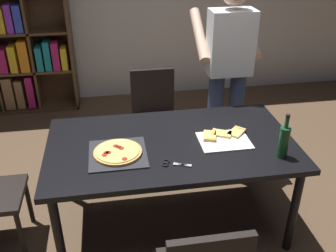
% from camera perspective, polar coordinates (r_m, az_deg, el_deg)
% --- Properties ---
extents(ground_plane, '(12.00, 12.00, 0.00)m').
position_cam_1_polar(ground_plane, '(3.17, 0.45, -14.10)').
color(ground_plane, brown).
extents(dining_table, '(1.76, 0.99, 0.75)m').
position_cam_1_polar(dining_table, '(2.74, 0.51, -3.66)').
color(dining_table, black).
rests_on(dining_table, ground_plane).
extents(chair_far_side, '(0.42, 0.42, 0.90)m').
position_cam_1_polar(chair_far_side, '(3.67, -2.10, 2.27)').
color(chair_far_side, black).
rests_on(chair_far_side, ground_plane).
extents(bookshelf, '(1.40, 0.35, 1.95)m').
position_cam_1_polar(bookshelf, '(4.94, -23.26, 12.58)').
color(bookshelf, '#513823').
rests_on(bookshelf, ground_plane).
extents(person_serving_pizza, '(0.55, 0.54, 1.75)m').
position_cam_1_polar(person_serving_pizza, '(3.41, 9.04, 8.69)').
color(person_serving_pizza, '#38476B').
rests_on(person_serving_pizza, ground_plane).
extents(pepperoni_pizza_on_tray, '(0.39, 0.39, 0.04)m').
position_cam_1_polar(pepperoni_pizza_on_tray, '(2.59, -7.56, -4.00)').
color(pepperoni_pizza_on_tray, '#2D2D33').
rests_on(pepperoni_pizza_on_tray, dining_table).
extents(pizza_slices_on_towel, '(0.38, 0.30, 0.03)m').
position_cam_1_polar(pizza_slices_on_towel, '(2.77, 8.33, -1.73)').
color(pizza_slices_on_towel, white).
rests_on(pizza_slices_on_towel, dining_table).
extents(wine_bottle, '(0.07, 0.07, 0.32)m').
position_cam_1_polar(wine_bottle, '(2.60, 17.01, -2.20)').
color(wine_bottle, '#194723').
rests_on(wine_bottle, dining_table).
extents(kitchen_scissors, '(0.20, 0.12, 0.01)m').
position_cam_1_polar(kitchen_scissors, '(2.47, 0.57, -5.67)').
color(kitchen_scissors, silver).
rests_on(kitchen_scissors, dining_table).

